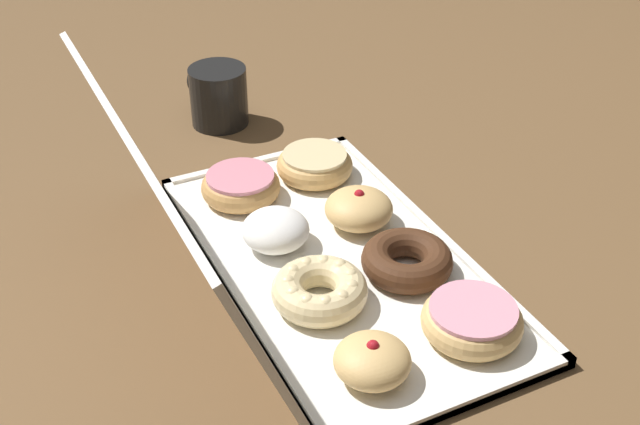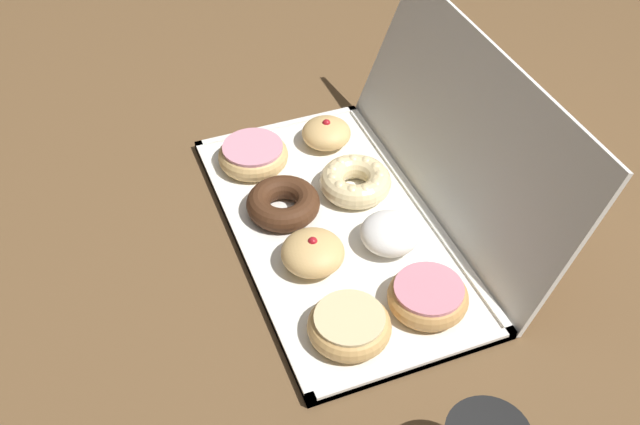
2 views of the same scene
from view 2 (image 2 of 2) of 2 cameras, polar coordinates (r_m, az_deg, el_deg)
name	(u,v)px [view 2 (image 2 of 2)]	position (r m, az deg, el deg)	size (l,w,h in m)	color
ground_plane	(335,232)	(1.15, 1.13, -1.44)	(3.00, 3.00, 0.00)	brown
donut_box	(335,229)	(1.15, 1.14, -1.25)	(0.54, 0.29, 0.01)	white
box_lid_open	(462,135)	(1.14, 10.46, 5.65)	(0.54, 0.27, 0.01)	white
pink_frosted_donut_0	(253,155)	(1.25, -4.98, 4.28)	(0.11, 0.11, 0.04)	#E5B770
chocolate_cake_ring_donut_1	(283,203)	(1.16, -2.75, 0.69)	(0.11, 0.11, 0.04)	#472816
jelly_filled_donut_2	(313,253)	(1.08, -0.54, -2.98)	(0.09, 0.09, 0.05)	#E5B770
glazed_ring_donut_3	(349,325)	(1.00, 2.18, -8.35)	(0.11, 0.11, 0.04)	tan
jelly_filled_donut_4	(326,133)	(1.29, 0.47, 5.91)	(0.08, 0.08, 0.05)	#E5B770
cruller_donut_5	(355,180)	(1.19, 2.64, 2.38)	(0.11, 0.11, 0.04)	beige
powdered_filled_donut_6	(390,233)	(1.11, 5.20, -1.54)	(0.09, 0.09, 0.05)	white
pink_frosted_donut_7	(428,296)	(1.04, 8.00, -6.16)	(0.11, 0.11, 0.04)	tan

